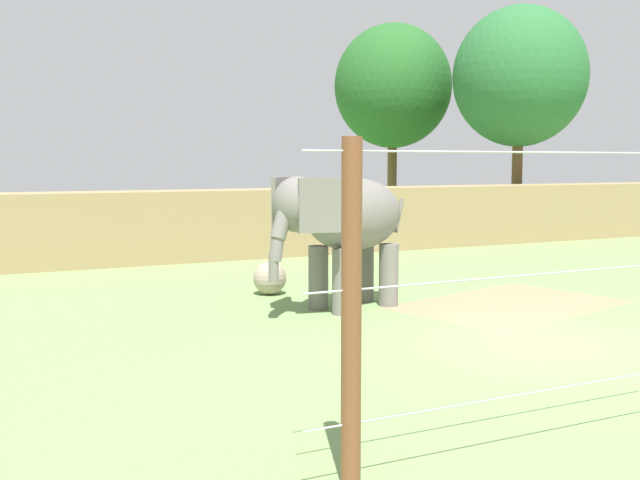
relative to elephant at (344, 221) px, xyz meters
The scene contains 7 objects.
ground_plane 4.72m from the elephant, 68.38° to the right, with size 120.00×120.00×0.00m, color #759956.
dirt_patch 4.06m from the elephant, 18.12° to the right, with size 4.82×3.22×0.01m, color #937F5B.
embankment_wall 9.23m from the elephant, 79.97° to the left, with size 36.00×1.80×2.18m, color #997F56.
elephant is the anchor object (origin of this frame).
enrichment_ball 2.79m from the elephant, 108.92° to the left, with size 0.78×0.78×0.78m, color gray.
tree_far_left 20.42m from the elephant, 56.16° to the left, with size 5.45×5.45×9.44m.
tree_left_of_centre 18.46m from the elephant, 38.55° to the left, with size 5.53×5.53×9.51m.
Camera 1 is at (-8.57, -9.44, 3.05)m, focal length 41.38 mm.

